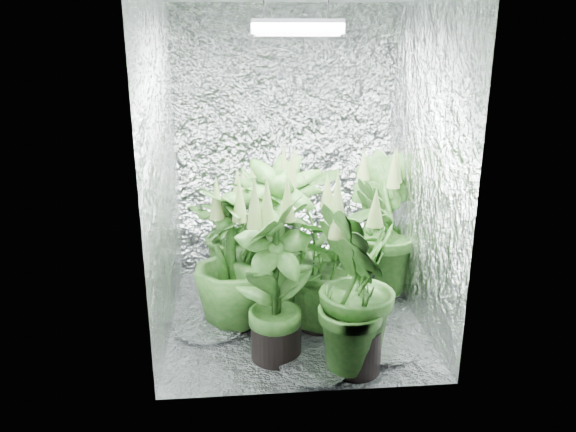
# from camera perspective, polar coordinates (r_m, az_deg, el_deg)

# --- Properties ---
(ground) EXTENTS (1.60, 1.60, 0.00)m
(ground) POSITION_cam_1_polar(r_m,az_deg,el_deg) (3.77, 0.70, -10.38)
(ground) COLOR white
(ground) RESTS_ON ground
(walls) EXTENTS (1.62, 1.62, 2.00)m
(walls) POSITION_cam_1_polar(r_m,az_deg,el_deg) (3.41, 0.77, 4.58)
(walls) COLOR white
(walls) RESTS_ON ground
(grow_lamp) EXTENTS (0.50, 0.30, 0.22)m
(grow_lamp) POSITION_cam_1_polar(r_m,az_deg,el_deg) (3.32, 0.83, 18.60)
(grow_lamp) COLOR gray
(grow_lamp) RESTS_ON ceiling
(plant_a) EXTENTS (0.75, 0.75, 0.92)m
(plant_a) POSITION_cam_1_polar(r_m,az_deg,el_deg) (4.13, -4.61, -1.30)
(plant_a) COLOR black
(plant_a) RESTS_ON ground
(plant_b) EXTENTS (0.62, 0.62, 1.02)m
(plant_b) POSITION_cam_1_polar(r_m,az_deg,el_deg) (3.81, -2.34, -2.46)
(plant_b) COLOR black
(plant_b) RESTS_ON ground
(plant_c) EXTENTS (0.72, 0.72, 1.08)m
(plant_c) POSITION_cam_1_polar(r_m,az_deg,el_deg) (4.00, 9.38, -1.20)
(plant_c) COLOR black
(plant_c) RESTS_ON ground
(plant_d) EXTENTS (0.67, 0.67, 1.00)m
(plant_d) POSITION_cam_1_polar(r_m,az_deg,el_deg) (3.53, -5.67, -4.39)
(plant_d) COLOR black
(plant_d) RESTS_ON ground
(plant_e) EXTENTS (1.03, 1.03, 1.02)m
(plant_e) POSITION_cam_1_polar(r_m,az_deg,el_deg) (3.49, 3.28, -4.07)
(plant_e) COLOR black
(plant_e) RESTS_ON ground
(plant_f) EXTENTS (0.72, 0.72, 1.08)m
(plant_f) POSITION_cam_1_polar(r_m,az_deg,el_deg) (3.14, -1.25, -6.46)
(plant_f) COLOR black
(plant_f) RESTS_ON ground
(plant_g) EXTENTS (0.60, 0.60, 1.06)m
(plant_g) POSITION_cam_1_polar(r_m,az_deg,el_deg) (3.05, 7.04, -7.52)
(plant_g) COLOR black
(plant_g) RESTS_ON ground
(plant_h) EXTENTS (0.72, 0.72, 1.14)m
(plant_h) POSITION_cam_1_polar(r_m,az_deg,el_deg) (3.54, -1.30, -3.02)
(plant_h) COLOR black
(plant_h) RESTS_ON ground
(circulation_fan) EXTENTS (0.19, 0.32, 0.38)m
(circulation_fan) POSITION_cam_1_polar(r_m,az_deg,el_deg) (3.99, 8.89, -6.37)
(circulation_fan) COLOR black
(circulation_fan) RESTS_ON ground
(plant_label) EXTENTS (0.06, 0.03, 0.09)m
(plant_label) POSITION_cam_1_polar(r_m,az_deg,el_deg) (3.12, 8.18, -10.74)
(plant_label) COLOR white
(plant_label) RESTS_ON plant_g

